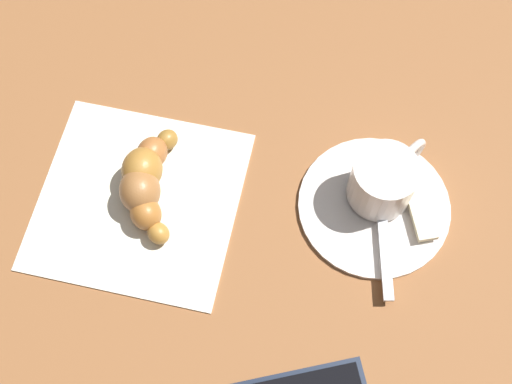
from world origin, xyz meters
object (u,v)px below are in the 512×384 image
(croissant, at_px, (145,181))
(napkin, at_px, (139,200))
(teaspoon, at_px, (381,205))
(sugar_packet, at_px, (420,211))
(espresso_cup, at_px, (384,180))
(saucer, at_px, (374,205))

(croissant, bearing_deg, napkin, 62.09)
(teaspoon, relative_size, sugar_packet, 2.33)
(sugar_packet, bearing_deg, espresso_cup, 50.38)
(sugar_packet, bearing_deg, teaspoon, 72.01)
(saucer, xyz_separation_m, sugar_packet, (-0.04, 0.00, 0.01))
(saucer, height_order, sugar_packet, sugar_packet)
(espresso_cup, height_order, napkin, espresso_cup)
(espresso_cup, height_order, teaspoon, espresso_cup)
(teaspoon, xyz_separation_m, croissant, (0.21, 0.02, 0.01))
(sugar_packet, height_order, napkin, sugar_packet)
(espresso_cup, relative_size, sugar_packet, 1.34)
(espresso_cup, bearing_deg, saucer, 80.19)
(croissant, bearing_deg, saucer, -173.07)
(espresso_cup, relative_size, napkin, 0.42)
(saucer, distance_m, teaspoon, 0.01)
(saucer, xyz_separation_m, teaspoon, (-0.01, 0.00, 0.01))
(teaspoon, relative_size, napkin, 0.72)
(teaspoon, distance_m, napkin, 0.22)
(sugar_packet, relative_size, napkin, 0.31)
(saucer, xyz_separation_m, espresso_cup, (-0.00, -0.01, 0.03))
(espresso_cup, bearing_deg, sugar_packet, 161.41)
(saucer, xyz_separation_m, napkin, (0.21, 0.04, -0.00))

